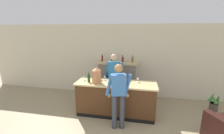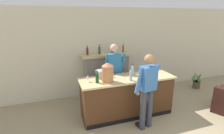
{
  "view_description": "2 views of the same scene",
  "coord_description": "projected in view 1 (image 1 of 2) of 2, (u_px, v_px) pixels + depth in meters",
  "views": [
    {
      "loc": [
        0.44,
        -1.71,
        2.51
      ],
      "look_at": [
        -0.43,
        2.8,
        1.39
      ],
      "focal_mm": 24.0,
      "sensor_mm": 36.0,
      "label": 1
    },
    {
      "loc": [
        -1.93,
        -1.33,
        2.48
      ],
      "look_at": [
        -0.46,
        2.95,
        1.16
      ],
      "focal_mm": 28.0,
      "sensor_mm": 36.0,
      "label": 2
    }
  ],
  "objects": [
    {
      "name": "ice_bucket_steel",
      "position": [
        97.0,
        76.0,
        4.67
      ],
      "size": [
        0.24,
        0.24,
        0.2
      ],
      "color": "silver",
      "rests_on": "bar_counter"
    },
    {
      "name": "potted_plant_corner",
      "position": [
        214.0,
        103.0,
        4.77
      ],
      "size": [
        0.36,
        0.41,
        0.61
      ],
      "color": "#504739",
      "rests_on": "ground_plane"
    },
    {
      "name": "fireplace_stone",
      "position": [
        117.0,
        79.0,
        5.74
      ],
      "size": [
        1.52,
        0.52,
        1.68
      ],
      "color": "gray",
      "rests_on": "ground_plane"
    },
    {
      "name": "wine_glass_by_dispenser",
      "position": [
        105.0,
        76.0,
        4.59
      ],
      "size": [
        0.07,
        0.07,
        0.17
      ],
      "color": "silver",
      "rests_on": "bar_counter"
    },
    {
      "name": "wine_glass_near_bucket",
      "position": [
        138.0,
        78.0,
        4.43
      ],
      "size": [
        0.08,
        0.08,
        0.16
      ],
      "color": "silver",
      "rests_on": "bar_counter"
    },
    {
      "name": "wine_bottle_riesling_slim",
      "position": [
        114.0,
        81.0,
        4.16
      ],
      "size": [
        0.07,
        0.07,
        0.31
      ],
      "color": "#A4BABD",
      "rests_on": "bar_counter"
    },
    {
      "name": "person_bartender",
      "position": [
        114.0,
        78.0,
        4.96
      ],
      "size": [
        0.66,
        0.32,
        1.78
      ],
      "color": "#4F433B",
      "rests_on": "ground_plane"
    },
    {
      "name": "copper_dispenser",
      "position": [
        96.0,
        75.0,
        4.34
      ],
      "size": [
        0.27,
        0.31,
        0.46
      ],
      "color": "#B27045",
      "rests_on": "bar_counter"
    },
    {
      "name": "wine_glass_front_left",
      "position": [
        84.0,
        77.0,
        4.59
      ],
      "size": [
        0.07,
        0.07,
        0.16
      ],
      "color": "silver",
      "rests_on": "bar_counter"
    },
    {
      "name": "bar_counter",
      "position": [
        116.0,
        98.0,
        4.52
      ],
      "size": [
        2.37,
        0.75,
        1.02
      ],
      "color": "#472916",
      "rests_on": "ground_plane"
    },
    {
      "name": "wine_bottle_merlot_tall",
      "position": [
        89.0,
        78.0,
        4.42
      ],
      "size": [
        0.07,
        0.07,
        0.28
      ],
      "color": "#103F18",
      "rests_on": "bar_counter"
    },
    {
      "name": "person_customer",
      "position": [
        118.0,
        94.0,
        3.75
      ],
      "size": [
        0.65,
        0.37,
        1.73
      ],
      "color": "#363944",
      "rests_on": "ground_plane"
    },
    {
      "name": "wall_back_panel",
      "position": [
        129.0,
        61.0,
        5.75
      ],
      "size": [
        12.0,
        0.07,
        2.75
      ],
      "color": "beige",
      "rests_on": "ground_plane"
    },
    {
      "name": "wine_bottle_rose_blush",
      "position": [
        123.0,
        77.0,
        4.45
      ],
      "size": [
        0.08,
        0.08,
        0.3
      ],
      "color": "#9FB8B1",
      "rests_on": "bar_counter"
    }
  ]
}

